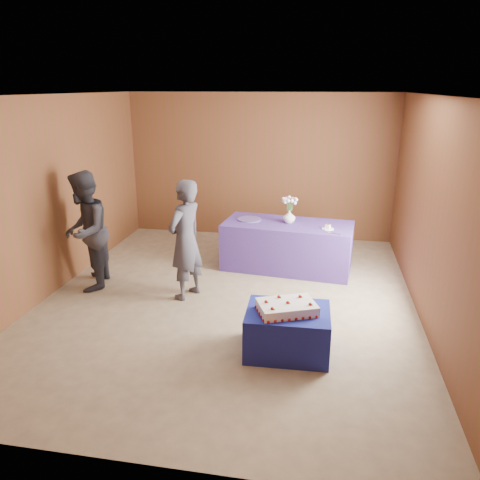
% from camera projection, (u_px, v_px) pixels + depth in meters
% --- Properties ---
extents(ground, '(6.00, 6.00, 0.00)m').
position_uv_depth(ground, '(228.00, 300.00, 6.44)').
color(ground, gray).
rests_on(ground, ground).
extents(room_shell, '(5.04, 6.04, 2.72)m').
position_uv_depth(room_shell, '(227.00, 170.00, 5.87)').
color(room_shell, brown).
rests_on(room_shell, ground).
extents(cake_table, '(0.92, 0.73, 0.50)m').
position_uv_depth(cake_table, '(287.00, 331.00, 5.11)').
color(cake_table, navy).
rests_on(cake_table, ground).
extents(serving_table, '(2.08, 1.11, 0.75)m').
position_uv_depth(serving_table, '(287.00, 246.00, 7.46)').
color(serving_table, '#503591').
rests_on(serving_table, ground).
extents(sheet_cake, '(0.74, 0.63, 0.15)m').
position_uv_depth(sheet_cake, '(287.00, 307.00, 4.99)').
color(sheet_cake, silver).
rests_on(sheet_cake, cake_table).
extents(vase, '(0.20, 0.20, 0.20)m').
position_uv_depth(vase, '(289.00, 217.00, 7.34)').
color(vase, white).
rests_on(vase, serving_table).
extents(flower_spray, '(0.25, 0.25, 0.19)m').
position_uv_depth(flower_spray, '(290.00, 200.00, 7.25)').
color(flower_spray, '#2D7232').
rests_on(flower_spray, vase).
extents(platter, '(0.52, 0.52, 0.02)m').
position_uv_depth(platter, '(250.00, 219.00, 7.52)').
color(platter, '#5B4A94').
rests_on(platter, serving_table).
extents(plate, '(0.20, 0.20, 0.01)m').
position_uv_depth(plate, '(328.00, 229.00, 7.04)').
color(plate, white).
rests_on(plate, serving_table).
extents(cake_slice, '(0.08, 0.08, 0.08)m').
position_uv_depth(cake_slice, '(328.00, 226.00, 7.02)').
color(cake_slice, silver).
rests_on(cake_slice, plate).
extents(knife, '(0.24, 0.14, 0.00)m').
position_uv_depth(knife, '(332.00, 233.00, 6.85)').
color(knife, '#BBBBC0').
rests_on(knife, serving_table).
extents(guest_left, '(0.60, 0.71, 1.65)m').
position_uv_depth(guest_left, '(185.00, 240.00, 6.30)').
color(guest_left, '#3C3A45').
rests_on(guest_left, ground).
extents(guest_right, '(0.83, 0.96, 1.70)m').
position_uv_depth(guest_right, '(86.00, 231.00, 6.59)').
color(guest_right, '#34343E').
rests_on(guest_right, ground).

